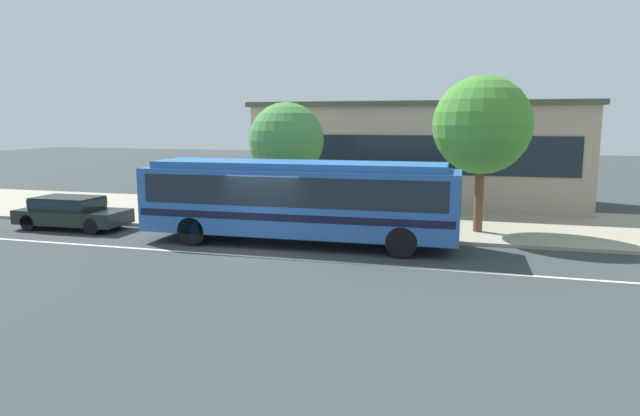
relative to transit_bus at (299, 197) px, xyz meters
name	(u,v)px	position (x,y,z in m)	size (l,w,h in m)	color
ground_plane	(262,251)	(-0.84, -1.34, -1.67)	(120.00, 120.00, 0.00)	#353B3D
sidewalk_slab	(318,216)	(-0.84, 5.35, -1.61)	(60.00, 8.00, 0.12)	#A19B87
lane_stripe_center	(253,256)	(-0.84, -2.14, -1.67)	(56.00, 0.16, 0.01)	silver
transit_bus	(299,197)	(0.00, 0.00, 0.00)	(10.97, 2.77, 2.88)	#2B5AA8
sedan_behind_bus	(71,211)	(-9.56, 0.18, -0.95)	(4.40, 1.80, 1.29)	black
pedestrian_waiting_near_sign	(245,201)	(-2.87, 1.97, -0.53)	(0.47, 0.47, 1.75)	#2B3249
pedestrian_walking_along_curb	(342,206)	(1.14, 1.76, -0.53)	(0.48, 0.48, 1.73)	slate
pedestrian_standing_by_tree	(217,199)	(-4.40, 2.62, -0.59)	(0.41, 0.41, 1.65)	#383744
bus_stop_sign	(420,192)	(3.95, 1.99, 0.07)	(0.16, 0.43, 2.53)	gray
street_tree_near_stop	(286,140)	(-1.89, 4.22, 1.78)	(3.17, 3.17, 4.92)	brown
street_tree_mid_block	(482,125)	(6.02, 3.41, 2.42)	(3.62, 3.62, 5.80)	brown
station_building	(419,153)	(2.96, 11.26, 0.93)	(16.28, 7.29, 5.18)	tan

